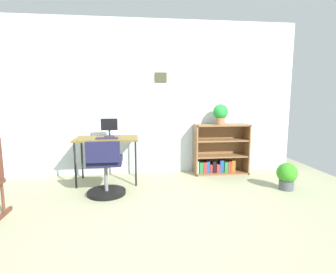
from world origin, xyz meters
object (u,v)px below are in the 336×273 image
Objects in this scene: monitor at (109,127)px; potted_plant_floor at (287,175)px; keyboard at (107,138)px; bookshelf_low at (219,152)px; office_chair at (105,171)px; potted_plant_on_shelf at (221,113)px; desk at (107,141)px.

monitor reaches higher than potted_plant_floor.
keyboard reaches higher than potted_plant_floor.
monitor reaches higher than bookshelf_low.
bookshelf_low reaches higher than potted_plant_floor.
office_chair is at bearing -154.41° from bookshelf_low.
office_chair is at bearing -155.63° from potted_plant_on_shelf.
office_chair is at bearing -89.89° from monitor.
potted_plant_on_shelf reaches higher than bookshelf_low.
keyboard is (-0.02, -0.23, -0.14)m from monitor.
monitor reaches higher than desk.
monitor is 0.88× the size of keyboard.
desk is at bearing -172.93° from potted_plant_on_shelf.
potted_plant_floor is at bearing -16.86° from monitor.
office_chair is 2.06m from bookshelf_low.
monitor is at bearing 73.98° from desk.
desk is 2.43× the size of potted_plant_floor.
desk is at bearing -171.32° from bookshelf_low.
potted_plant_on_shelf is 1.42m from potted_plant_floor.
potted_plant_floor is at bearing -1.47° from office_chair.
potted_plant_on_shelf is at bearing 128.55° from potted_plant_floor.
office_chair reaches higher than keyboard.
potted_plant_floor is (0.72, -0.90, -0.84)m from potted_plant_on_shelf.
keyboard is 0.61m from office_chair.
potted_plant_floor is at bearing -51.45° from potted_plant_on_shelf.
potted_plant_on_shelf is (1.87, 0.23, 0.41)m from desk.
desk is 3.35× the size of monitor.
potted_plant_on_shelf is (1.84, 0.12, 0.20)m from monitor.
potted_plant_on_shelf is (1.86, 0.35, 0.34)m from keyboard.
keyboard is 0.34× the size of bookshelf_low.
bookshelf_low is 0.68m from potted_plant_on_shelf.
monitor is 0.30× the size of bookshelf_low.
potted_plant_floor is at bearing -53.86° from bookshelf_low.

